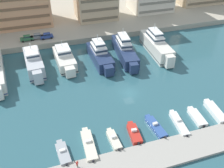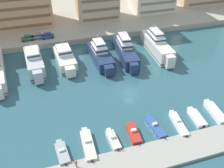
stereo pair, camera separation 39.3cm
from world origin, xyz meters
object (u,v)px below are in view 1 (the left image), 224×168
Objects in this scene: yacht_ivory_center_right at (156,45)px; yacht_silver_left at (34,63)px; motorboat_white_right at (215,112)px; yacht_navy_center_left at (100,55)px; motorboat_grey_far_left at (63,153)px; motorboat_white_mid_right at (197,117)px; motorboat_blue_center at (156,127)px; pedestrian_near_edge at (77,163)px; yacht_ivory_mid_left at (65,58)px; motorboat_cream_left at (89,145)px; motorboat_white_center_right at (179,123)px; car_blue_mid_left at (47,36)px; motorboat_red_center_left at (134,133)px; car_green_far_left at (27,38)px; motorboat_cream_mid_left at (114,140)px; car_grey_left at (37,36)px; yacht_navy_center at (125,50)px.

yacht_silver_left is at bearing 178.02° from yacht_ivory_center_right.
yacht_navy_center_left is at bearing 121.40° from motorboat_white_right.
motorboat_grey_far_left reaches higher than motorboat_white_mid_right.
pedestrian_near_edge reaches higher than motorboat_blue_center.
motorboat_cream_left is (-0.54, -31.87, -1.41)m from yacht_ivory_mid_left.
yacht_ivory_center_right is 41.71m from motorboat_cream_left.
motorboat_white_mid_right is 27.53m from pedestrian_near_edge.
motorboat_white_center_right is 52.16m from car_blue_mid_left.
motorboat_red_center_left is 50.74m from car_green_far_left.
pedestrian_near_edge is at bearing -153.09° from motorboat_cream_mid_left.
yacht_ivory_mid_left is 36.31m from pedestrian_near_edge.
motorboat_cream_mid_left is at bearing -67.93° from yacht_silver_left.
motorboat_white_center_right is (27.28, -31.62, -1.80)m from yacht_silver_left.
yacht_ivory_mid_left is 32.44m from motorboat_cream_mid_left.
car_green_far_left is (-33.26, 46.75, 2.41)m from motorboat_white_mid_right.
yacht_ivory_mid_left is 0.90× the size of yacht_navy_center_left.
motorboat_white_right is at bearing 1.68° from motorboat_red_center_left.
motorboat_white_center_right is at bearing -0.93° from motorboat_red_center_left.
motorboat_cream_left reaches higher than motorboat_white_right.
motorboat_cream_left is 1.34× the size of motorboat_white_mid_right.
motorboat_cream_left is at bearing -177.64° from motorboat_blue_center.
yacht_navy_center_left reaches higher than motorboat_white_mid_right.
car_green_far_left and car_blue_mid_left have the same top height.
motorboat_grey_far_left is at bearing -174.85° from motorboat_cream_left.
car_grey_left is at bearing 6.54° from car_green_far_left.
yacht_silver_left is at bearing -97.11° from car_grey_left.
yacht_silver_left is 32.55m from motorboat_cream_left.
yacht_navy_center is 32.17m from car_green_far_left.
yacht_ivory_mid_left is 2.17× the size of motorboat_blue_center.
yacht_navy_center_left is 4.19× the size of car_grey_left.
motorboat_red_center_left is (-1.35, -30.31, -1.60)m from yacht_navy_center_left.
motorboat_grey_far_left is 9.92m from motorboat_cream_mid_left.
yacht_navy_center is 2.59× the size of motorboat_white_right.
yacht_ivory_mid_left is 2.44× the size of motorboat_white_mid_right.
motorboat_white_right is 60.19m from car_green_far_left.
yacht_ivory_mid_left is at bearing 97.77° from motorboat_cream_mid_left.
car_blue_mid_left is (-26.92, 46.54, 2.41)m from motorboat_white_mid_right.
motorboat_cream_left is at bearing 177.19° from motorboat_cream_mid_left.
car_grey_left is at bearing 107.78° from motorboat_red_center_left.
motorboat_grey_far_left is 29.08m from motorboat_white_mid_right.
motorboat_white_center_right is 54.06m from car_grey_left.
car_green_far_left is at bearing 111.40° from motorboat_red_center_left.
motorboat_red_center_left is (8.77, -31.80, -1.37)m from yacht_ivory_mid_left.
motorboat_white_center_right is (5.04, -0.68, 0.05)m from motorboat_blue_center.
car_grey_left is at bearing 113.26° from motorboat_blue_center.
motorboat_cream_mid_left is (4.38, -32.11, -1.42)m from yacht_ivory_mid_left.
pedestrian_near_edge is (-31.83, -4.91, 1.02)m from motorboat_white_right.
yacht_ivory_mid_left is at bearing 176.72° from yacht_ivory_center_right.
motorboat_white_center_right reaches higher than motorboat_white_right.
yacht_navy_center is 30.67m from motorboat_blue_center.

